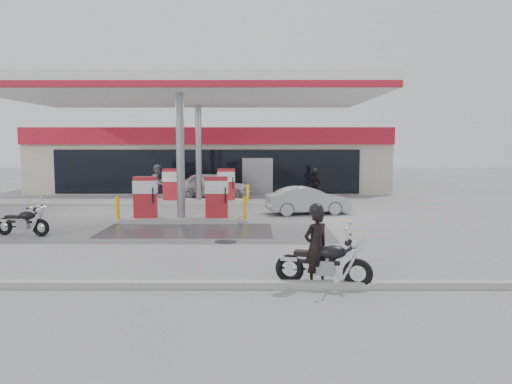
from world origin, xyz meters
TOP-DOWN VIEW (x-y plane):
  - ground at (0.00, 0.00)m, footprint 90.00×90.00m
  - wet_patch at (0.50, 0.00)m, footprint 6.00×3.00m
  - drain_cover at (2.00, -2.00)m, footprint 0.70×0.70m
  - kerb at (0.00, -7.00)m, footprint 28.00×0.25m
  - store_building at (0.01, 15.94)m, footprint 22.00×8.22m
  - canopy at (0.00, 5.00)m, footprint 16.00×10.02m
  - pump_island_near at (0.00, 2.00)m, footprint 5.14×1.30m
  - pump_island_far at (0.00, 8.00)m, footprint 5.14×1.30m
  - main_motorcycle at (4.46, -6.81)m, footprint 2.09×1.00m
  - biker_main at (4.27, -6.76)m, footprint 0.74×0.68m
  - parked_motorcycle at (-4.81, -1.00)m, footprint 1.95×0.78m
  - sedan_white at (0.53, 10.20)m, footprint 4.58×2.59m
  - attendant at (-2.30, 9.00)m, footprint 1.02×1.14m
  - hatchback_silver at (5.21, 4.20)m, footprint 3.79×1.92m
  - parked_car_left at (-8.53, 14.00)m, footprint 4.54×2.38m
  - parked_car_right at (4.50, 14.00)m, footprint 4.13×2.16m
  - biker_walking at (6.17, 10.20)m, footprint 0.95×0.93m

SIDE VIEW (x-z plane):
  - ground at x=0.00m, z-range 0.00..0.00m
  - wet_patch at x=0.50m, z-range 0.00..0.00m
  - drain_cover at x=2.00m, z-range 0.00..0.01m
  - kerb at x=0.00m, z-range 0.00..0.15m
  - parked_motorcycle at x=-4.81m, z-range -0.06..0.95m
  - main_motorcycle at x=4.46m, z-range -0.06..1.03m
  - parked_car_right at x=4.50m, z-range 0.00..1.11m
  - hatchback_silver at x=5.21m, z-range 0.00..1.19m
  - parked_car_left at x=-8.53m, z-range 0.00..1.26m
  - pump_island_near at x=0.00m, z-range -0.18..1.60m
  - pump_island_far at x=0.00m, z-range -0.18..1.60m
  - sedan_white at x=0.53m, z-range 0.00..1.47m
  - biker_walking at x=6.17m, z-range 0.00..1.60m
  - biker_main at x=4.27m, z-range 0.00..1.70m
  - attendant at x=-2.30m, z-range 0.00..1.95m
  - store_building at x=0.01m, z-range 0.01..4.01m
  - canopy at x=0.00m, z-range 2.51..8.02m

